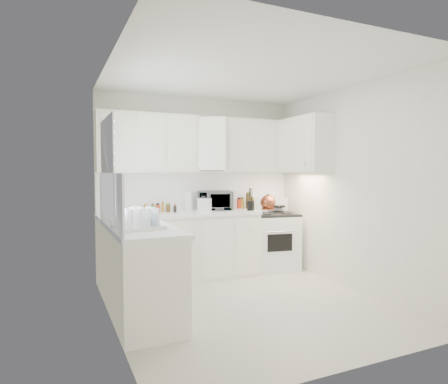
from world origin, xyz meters
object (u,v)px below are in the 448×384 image
stove (273,233)px  utensil_crock (251,199)px  microwave (215,198)px  dish_rack (139,217)px  tea_kettle (268,201)px  rice_cooker (205,203)px

stove → utensil_crock: utensil_crock is taller
microwave → dish_rack: bearing=-120.6°
stove → tea_kettle: size_ratio=3.94×
stove → dish_rack: (-2.35, -1.35, 0.52)m
stove → rice_cooker: bearing=-172.5°
utensil_crock → rice_cooker: bearing=157.6°
microwave → rice_cooker: bearing=-145.1°
rice_cooker → utensil_crock: 0.67m
stove → tea_kettle: bearing=-128.5°
rice_cooker → utensil_crock: size_ratio=0.63×
microwave → dish_rack: (-1.43, -1.48, -0.05)m
tea_kettle → microwave: bearing=140.3°
utensil_crock → dish_rack: utensil_crock is taller
stove → tea_kettle: tea_kettle is taller
rice_cooker → utensil_crock: (0.62, -0.25, 0.06)m
tea_kettle → utensil_crock: (-0.32, -0.05, 0.05)m
rice_cooker → microwave: bearing=12.7°
rice_cooker → utensil_crock: utensil_crock is taller
stove → microwave: bearing=-177.7°
tea_kettle → utensil_crock: bearing=169.8°
dish_rack → tea_kettle: bearing=18.8°
tea_kettle → microwave: (-0.74, 0.28, 0.05)m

